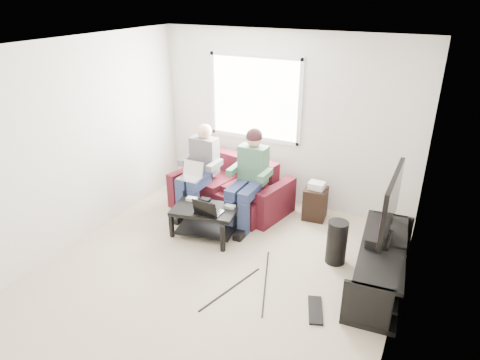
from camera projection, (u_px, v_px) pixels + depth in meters
name	position (u px, v px, depth m)	size (l,w,h in m)	color
floor	(212.00, 277.00, 5.04)	(4.50, 4.50, 0.00)	tan
ceiling	(205.00, 48.00, 3.97)	(4.50, 4.50, 0.00)	white
wall_back	(286.00, 121.00, 6.34)	(4.50, 4.50, 0.00)	silver
wall_front	(26.00, 306.00, 2.67)	(4.50, 4.50, 0.00)	silver
wall_left	(70.00, 147.00, 5.32)	(4.50, 4.50, 0.00)	silver
wall_right	(409.00, 218.00, 3.69)	(4.50, 4.50, 0.00)	silver
window	(255.00, 98.00, 6.40)	(1.48, 0.04, 1.28)	white
sofa	(232.00, 190.00, 6.51)	(1.81, 1.04, 0.77)	#4C131C
person_left	(199.00, 166.00, 6.28)	(0.40, 0.70, 1.31)	navy
person_right	(249.00, 172.00, 5.95)	(0.40, 0.71, 1.36)	navy
laptop_silver	(190.00, 174.00, 6.08)	(0.32, 0.22, 0.24)	silver
coffee_table	(205.00, 215.00, 5.75)	(0.93, 0.67, 0.43)	black
laptop_black	(209.00, 204.00, 5.54)	(0.34, 0.24, 0.24)	black
controller_a	(192.00, 199.00, 5.91)	(0.14, 0.09, 0.04)	silver
controller_b	(205.00, 200.00, 5.88)	(0.14, 0.09, 0.04)	black
controller_c	(230.00, 207.00, 5.70)	(0.14, 0.09, 0.04)	gray
tv_stand	(380.00, 267.00, 4.81)	(0.62, 1.63, 0.53)	black
tv	(391.00, 204.00, 4.58)	(0.12, 1.10, 0.81)	black
soundbar	(375.00, 235.00, 4.80)	(0.12, 0.50, 0.10)	black
drink_cup	(389.00, 215.00, 5.20)	(0.08, 0.08, 0.12)	#B2754C
console_white	(374.00, 282.00, 4.46)	(0.30, 0.22, 0.06)	silver
console_grey	(386.00, 248.00, 5.02)	(0.34, 0.26, 0.08)	gray
console_black	(380.00, 264.00, 4.74)	(0.38, 0.30, 0.07)	black
subwoofer	(337.00, 242.00, 5.21)	(0.25, 0.25, 0.56)	black
keyboard_floor	(315.00, 310.00, 4.50)	(0.14, 0.43, 0.02)	black
end_table	(315.00, 202.00, 6.23)	(0.32, 0.32, 0.58)	black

